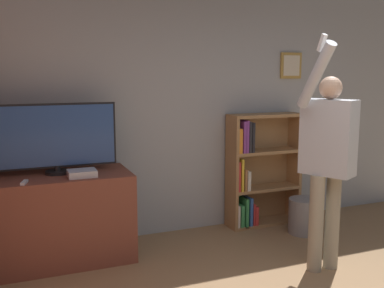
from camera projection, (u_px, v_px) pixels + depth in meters
name	position (u px, v px, depth m)	size (l,w,h in m)	color
wall_back	(192.00, 111.00, 4.99)	(6.37, 0.09, 2.70)	#9EA3A8
tv_ledge	(60.00, 218.00, 4.22)	(1.32, 0.67, 0.84)	brown
television	(56.00, 137.00, 4.14)	(1.11, 0.22, 0.66)	black
game_console	(82.00, 173.00, 4.07)	(0.25, 0.20, 0.06)	silver
remote_loose	(24.00, 182.00, 3.82)	(0.07, 0.14, 0.02)	white
bookshelf	(256.00, 172.00, 5.22)	(0.87, 0.28, 1.31)	#997047
person	(328.00, 154.00, 3.94)	(0.60, 0.58, 2.08)	gray
waste_bin	(304.00, 216.00, 5.00)	(0.34, 0.34, 0.39)	gray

